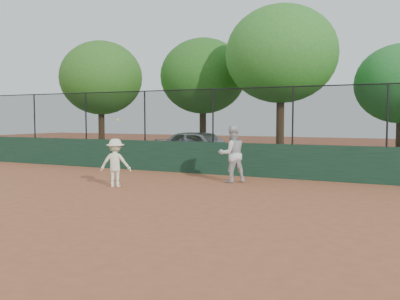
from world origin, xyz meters
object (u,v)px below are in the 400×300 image
at_px(player_main, 116,163).
at_px(tree_1, 203,76).
at_px(tree_2, 281,54).
at_px(parked_car, 202,147).
at_px(player_second, 232,154).
at_px(tree_0, 101,78).

height_order(player_main, tree_1, tree_1).
bearing_deg(player_main, tree_2, 73.55).
height_order(player_main, tree_2, tree_2).
relative_size(parked_car, player_second, 2.47).
distance_m(player_main, tree_0, 12.56).
distance_m(player_main, tree_2, 10.22).
distance_m(player_second, tree_1, 10.13).
bearing_deg(tree_2, parked_car, -148.23).
height_order(parked_car, tree_2, tree_2).
height_order(player_second, tree_2, tree_2).
distance_m(parked_car, player_second, 5.60).
bearing_deg(tree_0, parked_car, -16.58).
relative_size(tree_0, tree_2, 0.89).
relative_size(player_main, tree_0, 0.33).
distance_m(parked_car, tree_2, 5.54).
height_order(parked_car, player_main, player_main).
bearing_deg(parked_car, tree_2, -49.19).
xyz_separation_m(parked_car, tree_0, (-7.32, 2.18, 3.55)).
bearing_deg(tree_1, player_main, -78.80).
relative_size(player_second, tree_0, 0.29).
xyz_separation_m(tree_0, tree_2, (10.40, -0.28, 0.64)).
relative_size(player_second, tree_2, 0.26).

